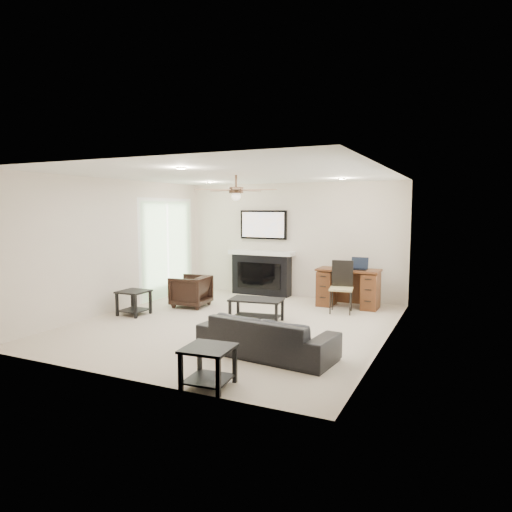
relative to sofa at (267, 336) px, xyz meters
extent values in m
plane|color=beige|center=(-1.18, 1.30, -0.27)|extent=(5.50, 5.50, 0.00)
cube|color=white|center=(-1.18, 1.30, 2.23)|extent=(5.00, 5.50, 0.04)
cube|color=beige|center=(-1.18, 4.05, 0.98)|extent=(5.00, 0.04, 2.50)
cube|color=beige|center=(-1.18, -1.45, 0.98)|extent=(5.00, 0.04, 2.50)
cube|color=beige|center=(-3.68, 1.30, 0.98)|extent=(0.04, 5.50, 2.50)
cube|color=beige|center=(1.32, 1.30, 0.98)|extent=(0.04, 5.50, 2.50)
cube|color=white|center=(1.27, 1.40, 0.96)|extent=(0.04, 5.10, 2.40)
cube|color=#93BC89|center=(-3.64, 2.85, 0.78)|extent=(0.04, 1.80, 2.10)
cylinder|color=#382619|center=(-1.18, 1.40, 1.98)|extent=(1.40, 1.40, 0.30)
imported|color=black|center=(0.00, 0.00, 0.00)|extent=(1.91, 0.92, 0.54)
imported|color=black|center=(-2.60, 2.15, 0.04)|extent=(0.75, 0.73, 0.62)
cube|color=black|center=(-0.90, 1.60, -0.07)|extent=(0.96, 0.62, 0.40)
cube|color=black|center=(-0.15, -1.25, -0.04)|extent=(0.56, 0.56, 0.45)
cube|color=black|center=(-3.15, 1.10, -0.04)|extent=(0.50, 0.50, 0.45)
cube|color=black|center=(-1.85, 3.88, 0.69)|extent=(1.52, 0.34, 1.91)
cube|color=#442311|center=(0.25, 3.43, 0.11)|extent=(1.22, 0.56, 0.76)
cube|color=black|center=(0.25, 2.88, 0.22)|extent=(0.49, 0.50, 0.97)
cube|color=black|center=(0.45, 3.41, 0.61)|extent=(0.33, 0.24, 0.23)
camera|label=1|loc=(2.36, -5.40, 1.68)|focal=32.00mm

